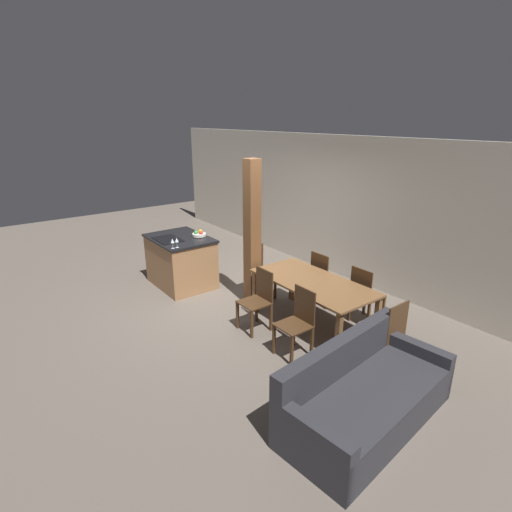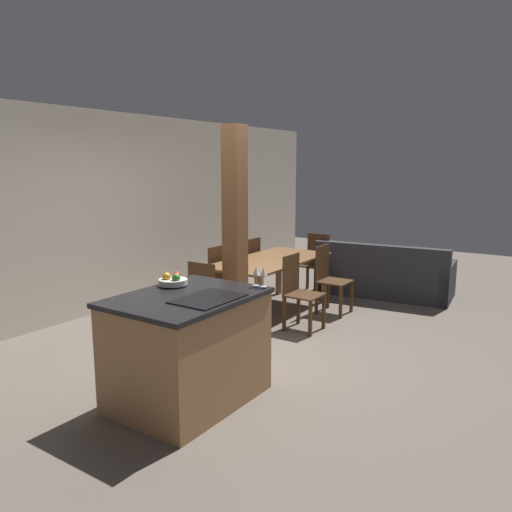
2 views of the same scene
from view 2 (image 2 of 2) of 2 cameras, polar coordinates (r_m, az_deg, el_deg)
ground_plane at (r=5.44m, az=-1.80°, el=-11.07°), size 16.00×16.00×0.00m
wall_back at (r=6.88m, az=-19.32°, el=4.47°), size 11.20×0.08×2.70m
kitchen_island at (r=4.30m, az=-7.79°, el=-10.39°), size 1.25×0.94×0.94m
fruit_bowl at (r=4.48m, az=-9.46°, el=-2.77°), size 0.25×0.25×0.11m
wine_glass_near at (r=4.32m, az=0.87°, el=-1.90°), size 0.06×0.06×0.17m
wine_glass_middle at (r=4.37m, az=0.02°, el=-1.78°), size 0.06×0.06×0.17m
dining_table at (r=6.76m, az=1.62°, el=-1.13°), size 1.89×0.92×0.73m
dining_chair_near_left at (r=6.09m, az=4.94°, el=-3.98°), size 0.40×0.40×0.92m
dining_chair_near_right at (r=6.83m, az=8.41°, el=-2.49°), size 0.40×0.40×0.92m
dining_chair_far_left at (r=6.84m, az=-5.17°, el=-2.40°), size 0.40×0.40×0.92m
dining_chair_far_right at (r=7.51m, az=-1.08°, el=-1.22°), size 0.40×0.40×0.92m
dining_chair_head_end at (r=5.75m, az=-5.46°, el=-4.87°), size 0.40×0.40×0.92m
dining_chair_foot_end at (r=7.92m, az=6.73°, el=-0.68°), size 0.40×0.40×0.92m
couch at (r=7.98m, az=14.39°, el=-2.36°), size 1.09×2.08×0.83m
timber_post at (r=5.58m, az=-2.42°, el=2.35°), size 0.21×0.21×2.42m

